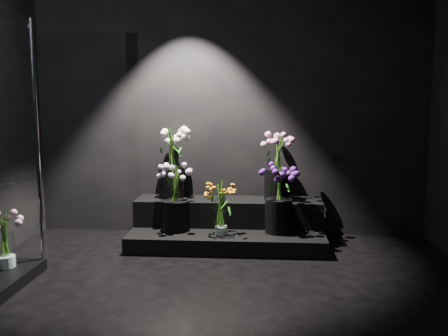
# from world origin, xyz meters

# --- Properties ---
(floor) EXTENTS (4.00, 4.00, 0.00)m
(floor) POSITION_xyz_m (0.00, 0.00, 0.00)
(floor) COLOR black
(floor) RESTS_ON ground
(wall_back) EXTENTS (4.00, 0.00, 4.00)m
(wall_back) POSITION_xyz_m (0.00, 2.00, 1.40)
(wall_back) COLOR black
(wall_back) RESTS_ON floor
(wall_front) EXTENTS (4.00, 0.00, 4.00)m
(wall_front) POSITION_xyz_m (0.00, -2.00, 1.40)
(wall_front) COLOR black
(wall_front) RESTS_ON floor
(display_riser) EXTENTS (1.84, 0.82, 0.41)m
(display_riser) POSITION_xyz_m (0.01, 1.63, 0.17)
(display_riser) COLOR black
(display_riser) RESTS_ON floor
(bouquet_orange_bells) EXTENTS (0.35, 0.35, 0.52)m
(bouquet_orange_bells) POSITION_xyz_m (-0.03, 1.34, 0.43)
(bouquet_orange_bells) COLOR white
(bouquet_orange_bells) RESTS_ON display_riser
(bouquet_lilac) EXTENTS (0.42, 0.42, 0.64)m
(bouquet_lilac) POSITION_xyz_m (-0.48, 1.46, 0.51)
(bouquet_lilac) COLOR black
(bouquet_lilac) RESTS_ON display_riser
(bouquet_purple) EXTENTS (0.42, 0.42, 0.62)m
(bouquet_purple) POSITION_xyz_m (0.50, 1.46, 0.50)
(bouquet_purple) COLOR black
(bouquet_purple) RESTS_ON display_riser
(bouquet_cream_roses) EXTENTS (0.46, 0.46, 0.72)m
(bouquet_cream_roses) POSITION_xyz_m (-0.57, 1.78, 0.81)
(bouquet_cream_roses) COLOR black
(bouquet_cream_roses) RESTS_ON display_riser
(bouquet_pink_roses) EXTENTS (0.45, 0.45, 0.65)m
(bouquet_pink_roses) POSITION_xyz_m (0.49, 1.75, 0.77)
(bouquet_pink_roses) COLOR black
(bouquet_pink_roses) RESTS_ON display_riser
(bouquet_case_base_pink) EXTENTS (0.42, 0.42, 0.45)m
(bouquet_case_base_pink) POSITION_xyz_m (-1.65, 0.49, 0.33)
(bouquet_case_base_pink) COLOR white
(bouquet_case_base_pink) RESTS_ON display_case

